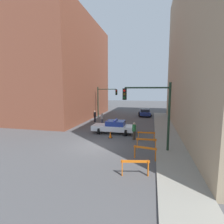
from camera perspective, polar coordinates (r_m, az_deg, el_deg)
ground_plane at (r=15.21m, az=-5.54°, el=-11.00°), size 120.00×120.00×0.00m
sidewalk_right at (r=14.54m, az=18.87°, el=-12.01°), size 2.40×44.00×0.12m
building_corner_left at (r=32.44m, az=-18.36°, el=12.84°), size 14.00×20.00×16.10m
traffic_light_near at (r=13.70m, az=13.36°, el=1.91°), size 3.64×0.35×5.20m
traffic_light_far at (r=29.52m, az=-2.58°, el=4.73°), size 3.44×0.35×5.20m
police_car at (r=19.20m, az=0.75°, el=-4.81°), size 4.70×2.37×1.52m
parked_car_near at (r=31.91m, az=10.66°, el=-0.10°), size 2.51×4.43×1.31m
pedestrian_crossing at (r=23.48m, az=-3.30°, el=-2.22°), size 0.48×0.48×1.66m
pedestrian_corner at (r=25.85m, az=-5.63°, el=-1.35°), size 0.41×0.41×1.66m
pedestrian_sidewalk at (r=16.95m, az=7.23°, el=-6.06°), size 0.51×0.51×1.66m
barrier_front at (r=10.22m, az=7.57°, el=-16.82°), size 1.58×0.45×0.90m
barrier_mid at (r=12.47m, az=10.72°, el=-12.32°), size 1.58×0.44×0.90m
barrier_back at (r=14.42m, az=11.13°, el=-9.58°), size 1.60×0.24×0.90m
barrier_corner at (r=16.55m, az=11.10°, el=-7.35°), size 1.60×0.27×0.90m
traffic_cone at (r=17.46m, az=-0.52°, el=-7.43°), size 0.36×0.36×0.66m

